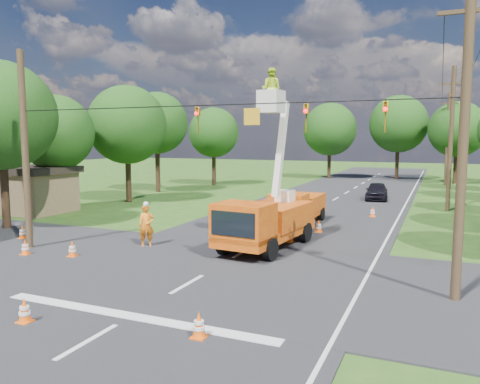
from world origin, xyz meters
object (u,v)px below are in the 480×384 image
at_px(pole_right_mid, 451,138).
at_px(traffic_cone_5, 25,247).
at_px(ground_worker, 146,226).
at_px(pole_right_near, 464,137).
at_px(traffic_cone_2, 290,235).
at_px(traffic_cone_4, 72,249).
at_px(tree_left_e, 157,123).
at_px(bucket_truck, 266,211).
at_px(second_truck, 297,207).
at_px(traffic_cone_1, 199,325).
at_px(traffic_cone_6, 22,232).
at_px(tree_far_b, 398,124).
at_px(pole_right_far, 447,138).
at_px(shed, 31,189).
at_px(tree_left_f, 214,133).
at_px(traffic_cone_7, 373,212).
at_px(tree_left_c, 56,133).
at_px(traffic_cone_3, 319,226).
at_px(tree_left_d, 127,125).
at_px(tree_far_c, 457,129).
at_px(distant_car, 377,191).
at_px(pole_left, 25,151).
at_px(traffic_cone_0, 25,311).
at_px(tree_left_b, 1,116).

bearing_deg(pole_right_mid, traffic_cone_5, -129.02).
xyz_separation_m(ground_worker, pole_right_near, (13.16, -2.38, 4.11)).
relative_size(traffic_cone_2, traffic_cone_4, 1.00).
bearing_deg(tree_left_e, traffic_cone_2, -41.78).
relative_size(bucket_truck, second_truck, 1.51).
height_order(traffic_cone_1, traffic_cone_6, same).
xyz_separation_m(traffic_cone_4, tree_far_b, (9.47, 45.54, 6.45)).
distance_m(pole_right_far, shed, 41.69).
bearing_deg(traffic_cone_2, bucket_truck, -112.39).
bearing_deg(traffic_cone_4, traffic_cone_1, -30.02).
distance_m(pole_right_mid, tree_left_f, 25.36).
bearing_deg(traffic_cone_5, pole_right_far, 67.41).
distance_m(traffic_cone_7, shed, 23.15).
xyz_separation_m(traffic_cone_5, pole_right_near, (17.09, 1.09, 4.75)).
height_order(tree_left_c, tree_left_f, tree_left_f).
height_order(traffic_cone_3, tree_left_f, tree_left_f).
relative_size(traffic_cone_3, pole_right_mid, 0.07).
relative_size(second_truck, traffic_cone_3, 7.68).
xyz_separation_m(tree_left_e, tree_left_f, (2.00, 8.00, -0.81)).
xyz_separation_m(tree_left_c, tree_left_d, (1.50, 6.00, 0.69)).
relative_size(ground_worker, tree_far_c, 0.22).
distance_m(traffic_cone_1, tree_far_c, 48.54).
xyz_separation_m(second_truck, distant_car, (2.88, 13.56, -0.33)).
bearing_deg(pole_right_mid, pole_right_far, 90.00).
bearing_deg(traffic_cone_4, distant_car, 68.70).
distance_m(ground_worker, pole_left, 6.43).
xyz_separation_m(pole_right_mid, tree_left_d, (-23.50, -5.00, 1.02)).
distance_m(ground_worker, tree_left_d, 17.10).
xyz_separation_m(second_truck, pole_left, (-9.78, -10.59, 3.45)).
xyz_separation_m(second_truck, traffic_cone_6, (-11.67, -9.31, -0.70)).
relative_size(traffic_cone_4, tree_left_f, 0.08).
distance_m(traffic_cone_0, tree_far_b, 52.36).
height_order(traffic_cone_2, traffic_cone_5, same).
distance_m(traffic_cone_4, tree_left_c, 14.74).
distance_m(tree_far_b, tree_far_c, 7.20).
height_order(distant_car, tree_far_b, tree_far_b).
distance_m(second_truck, tree_left_e, 21.25).
xyz_separation_m(traffic_cone_0, traffic_cone_5, (-6.12, 5.58, 0.00)).
xyz_separation_m(traffic_cone_2, tree_left_c, (-17.81, 3.18, 5.08)).
relative_size(tree_left_c, tree_far_b, 0.78).
height_order(traffic_cone_1, tree_left_b, tree_left_b).
bearing_deg(shed, tree_far_c, 51.03).
xyz_separation_m(traffic_cone_1, traffic_cone_5, (-11.02, 4.59, 0.00)).
relative_size(bucket_truck, pole_left, 0.92).
bearing_deg(distant_car, tree_far_b, 85.85).
xyz_separation_m(traffic_cone_6, tree_left_b, (-3.11, 1.71, 5.95)).
bearing_deg(pole_right_far, tree_left_e, -144.57).
bearing_deg(shed, traffic_cone_4, -36.52).
bearing_deg(tree_far_c, pole_right_far, -116.57).
height_order(bucket_truck, pole_right_far, pole_right_far).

